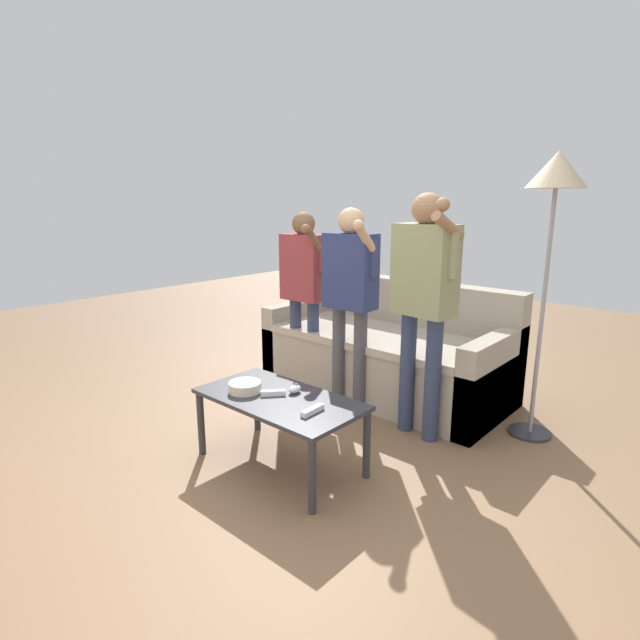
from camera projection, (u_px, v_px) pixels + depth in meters
The scene contains 12 objects.
ground_plane at pixel (292, 454), 3.21m from camera, with size 12.00×12.00×0.00m, color brown.
couch at pixel (387, 354), 4.20m from camera, with size 1.97×0.93×0.89m.
coffee_table at pixel (280, 406), 2.99m from camera, with size 1.01×0.53×0.44m.
snack_bowl at pixel (245, 387), 3.05m from camera, with size 0.20×0.20×0.06m, color beige.
game_remote_nunchuk at pixel (295, 389), 3.04m from camera, with size 0.06×0.09×0.05m.
floor_lamp at pixel (555, 190), 3.10m from camera, with size 0.36×0.36×1.85m.
player_left at pixel (304, 281), 4.09m from camera, with size 0.44×0.32×1.47m.
player_center at pixel (350, 286), 3.68m from camera, with size 0.45×0.31×1.51m.
player_right at pixel (424, 288), 3.24m from camera, with size 0.47×0.36×1.61m.
game_remote_wand_near at pixel (273, 393), 3.00m from camera, with size 0.12×0.13×0.03m.
game_remote_wand_far at pixel (313, 410), 2.76m from camera, with size 0.04×0.16×0.03m.
game_remote_wand_spare at pixel (252, 388), 3.07m from camera, with size 0.08×0.16×0.03m.
Camera 1 is at (2.07, -2.07, 1.58)m, focal length 28.52 mm.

